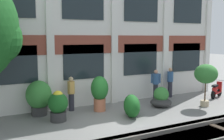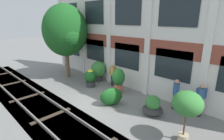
{
  "view_description": "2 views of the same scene",
  "coord_description": "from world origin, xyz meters",
  "px_view_note": "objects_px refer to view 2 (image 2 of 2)",
  "views": [
    {
      "loc": [
        -4.68,
        -9.03,
        3.44
      ],
      "look_at": [
        0.71,
        1.43,
        1.98
      ],
      "focal_mm": 42.0,
      "sensor_mm": 36.0,
      "label": 1
    },
    {
      "loc": [
        7.55,
        -5.92,
        4.72
      ],
      "look_at": [
        0.5,
        1.17,
        1.76
      ],
      "focal_mm": 28.0,
      "sensor_mm": 36.0,
      "label": 2
    }
  ],
  "objects_px": {
    "potted_plant_ribbed_drum": "(90,77)",
    "topiary_hedge": "(111,97)",
    "potted_plant_fluted_column": "(119,79)",
    "resident_near_plants": "(176,93)",
    "potted_plant_wide_bowl": "(153,106)",
    "resident_watching_tracks": "(200,99)",
    "broadleaf_tree": "(65,32)",
    "resident_by_doorway": "(113,74)",
    "potted_plant_low_pan": "(187,105)",
    "potted_plant_stone_basin": "(98,70)"
  },
  "relations": [
    {
      "from": "potted_plant_fluted_column",
      "to": "resident_near_plants",
      "type": "bearing_deg",
      "value": 8.33
    },
    {
      "from": "broadleaf_tree",
      "to": "resident_near_plants",
      "type": "height_order",
      "value": "broadleaf_tree"
    },
    {
      "from": "potted_plant_low_pan",
      "to": "resident_near_plants",
      "type": "distance_m",
      "value": 2.7
    },
    {
      "from": "potted_plant_fluted_column",
      "to": "resident_near_plants",
      "type": "distance_m",
      "value": 3.68
    },
    {
      "from": "potted_plant_low_pan",
      "to": "topiary_hedge",
      "type": "height_order",
      "value": "potted_plant_low_pan"
    },
    {
      "from": "broadleaf_tree",
      "to": "potted_plant_stone_basin",
      "type": "bearing_deg",
      "value": 22.98
    },
    {
      "from": "potted_plant_fluted_column",
      "to": "topiary_hedge",
      "type": "relative_size",
      "value": 1.24
    },
    {
      "from": "topiary_hedge",
      "to": "resident_watching_tracks",
      "type": "bearing_deg",
      "value": 29.44
    },
    {
      "from": "broadleaf_tree",
      "to": "resident_watching_tracks",
      "type": "distance_m",
      "value": 10.55
    },
    {
      "from": "broadleaf_tree",
      "to": "potted_plant_wide_bowl",
      "type": "xyz_separation_m",
      "value": [
        8.34,
        -0.2,
        -3.31
      ]
    },
    {
      "from": "broadleaf_tree",
      "to": "resident_by_doorway",
      "type": "relative_size",
      "value": 3.6
    },
    {
      "from": "potted_plant_stone_basin",
      "to": "resident_watching_tracks",
      "type": "relative_size",
      "value": 0.91
    },
    {
      "from": "potted_plant_stone_basin",
      "to": "resident_near_plants",
      "type": "bearing_deg",
      "value": -0.46
    },
    {
      "from": "potted_plant_wide_bowl",
      "to": "resident_watching_tracks",
      "type": "bearing_deg",
      "value": 39.41
    },
    {
      "from": "potted_plant_fluted_column",
      "to": "resident_watching_tracks",
      "type": "bearing_deg",
      "value": 8.56
    },
    {
      "from": "potted_plant_low_pan",
      "to": "resident_by_doorway",
      "type": "xyz_separation_m",
      "value": [
        -6.24,
        2.31,
        -0.72
      ]
    },
    {
      "from": "resident_near_plants",
      "to": "potted_plant_low_pan",
      "type": "bearing_deg",
      "value": 69.24
    },
    {
      "from": "topiary_hedge",
      "to": "resident_by_doorway",
      "type": "bearing_deg",
      "value": 133.06
    },
    {
      "from": "resident_near_plants",
      "to": "resident_by_doorway",
      "type": "bearing_deg",
      "value": -55.11
    },
    {
      "from": "potted_plant_ribbed_drum",
      "to": "resident_near_plants",
      "type": "distance_m",
      "value": 5.92
    },
    {
      "from": "potted_plant_fluted_column",
      "to": "resident_near_plants",
      "type": "relative_size",
      "value": 0.98
    },
    {
      "from": "potted_plant_low_pan",
      "to": "resident_watching_tracks",
      "type": "bearing_deg",
      "value": 96.13
    },
    {
      "from": "resident_watching_tracks",
      "to": "topiary_hedge",
      "type": "distance_m",
      "value": 4.57
    },
    {
      "from": "potted_plant_low_pan",
      "to": "potted_plant_wide_bowl",
      "type": "height_order",
      "value": "potted_plant_low_pan"
    },
    {
      "from": "potted_plant_wide_bowl",
      "to": "resident_by_doorway",
      "type": "bearing_deg",
      "value": 162.08
    },
    {
      "from": "potted_plant_stone_basin",
      "to": "resident_watching_tracks",
      "type": "bearing_deg",
      "value": 1.06
    },
    {
      "from": "broadleaf_tree",
      "to": "potted_plant_fluted_column",
      "type": "distance_m",
      "value": 6.0
    },
    {
      "from": "topiary_hedge",
      "to": "broadleaf_tree",
      "type": "bearing_deg",
      "value": 170.79
    },
    {
      "from": "resident_near_plants",
      "to": "topiary_hedge",
      "type": "distance_m",
      "value": 3.49
    },
    {
      "from": "potted_plant_fluted_column",
      "to": "potted_plant_ribbed_drum",
      "type": "xyz_separation_m",
      "value": [
        -2.16,
        -0.62,
        -0.25
      ]
    },
    {
      "from": "resident_by_doorway",
      "to": "topiary_hedge",
      "type": "height_order",
      "value": "resident_by_doorway"
    },
    {
      "from": "broadleaf_tree",
      "to": "topiary_hedge",
      "type": "relative_size",
      "value": 4.38
    },
    {
      "from": "potted_plant_low_pan",
      "to": "topiary_hedge",
      "type": "bearing_deg",
      "value": 177.97
    },
    {
      "from": "potted_plant_ribbed_drum",
      "to": "broadleaf_tree",
      "type": "bearing_deg",
      "value": 178.23
    },
    {
      "from": "potted_plant_fluted_column",
      "to": "potted_plant_stone_basin",
      "type": "height_order",
      "value": "potted_plant_fluted_column"
    },
    {
      "from": "resident_watching_tracks",
      "to": "potted_plant_low_pan",
      "type": "bearing_deg",
      "value": -29.09
    },
    {
      "from": "potted_plant_stone_basin",
      "to": "topiary_hedge",
      "type": "xyz_separation_m",
      "value": [
        3.53,
        -2.1,
        -0.37
      ]
    },
    {
      "from": "potted_plant_stone_basin",
      "to": "resident_by_doorway",
      "type": "xyz_separation_m",
      "value": [
        1.51,
        0.06,
        0.01
      ]
    },
    {
      "from": "potted_plant_low_pan",
      "to": "potted_plant_wide_bowl",
      "type": "bearing_deg",
      "value": 154.89
    },
    {
      "from": "potted_plant_ribbed_drum",
      "to": "resident_by_doorway",
      "type": "xyz_separation_m",
      "value": [
        0.99,
        1.26,
        0.19
      ]
    },
    {
      "from": "potted_plant_wide_bowl",
      "to": "broadleaf_tree",
      "type": "bearing_deg",
      "value": 178.62
    },
    {
      "from": "potted_plant_low_pan",
      "to": "potted_plant_ribbed_drum",
      "type": "relative_size",
      "value": 1.67
    },
    {
      "from": "resident_watching_tracks",
      "to": "resident_near_plants",
      "type": "relative_size",
      "value": 1.01
    },
    {
      "from": "potted_plant_ribbed_drum",
      "to": "topiary_hedge",
      "type": "relative_size",
      "value": 0.96
    },
    {
      "from": "resident_near_plants",
      "to": "topiary_hedge",
      "type": "xyz_separation_m",
      "value": [
        -2.79,
        -2.05,
        -0.42
      ]
    },
    {
      "from": "potted_plant_fluted_column",
      "to": "potted_plant_stone_basin",
      "type": "xyz_separation_m",
      "value": [
        -2.69,
        0.58,
        -0.08
      ]
    },
    {
      "from": "potted_plant_low_pan",
      "to": "potted_plant_wide_bowl",
      "type": "relative_size",
      "value": 2.01
    },
    {
      "from": "potted_plant_wide_bowl",
      "to": "potted_plant_fluted_column",
      "type": "bearing_deg",
      "value": 166.73
    },
    {
      "from": "potted_plant_ribbed_drum",
      "to": "resident_near_plants",
      "type": "xyz_separation_m",
      "value": [
        5.8,
        1.15,
        0.23
      ]
    },
    {
      "from": "potted_plant_low_pan",
      "to": "resident_watching_tracks",
      "type": "distance_m",
      "value": 2.49
    }
  ]
}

